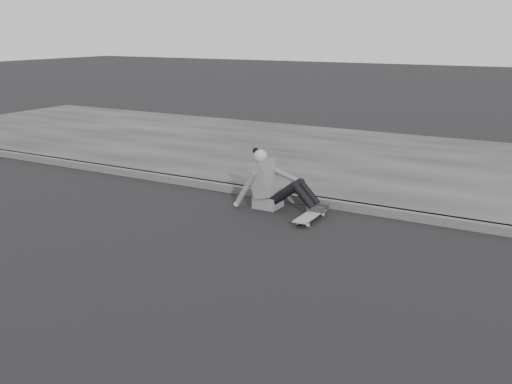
# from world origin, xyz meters

# --- Properties ---
(ground) EXTENTS (80.00, 80.00, 0.00)m
(ground) POSITION_xyz_m (0.00, 0.00, 0.00)
(ground) COLOR black
(ground) RESTS_ON ground
(curb) EXTENTS (24.00, 0.16, 0.12)m
(curb) POSITION_xyz_m (0.00, 2.58, 0.06)
(curb) COLOR #484848
(curb) RESTS_ON ground
(sidewalk) EXTENTS (24.00, 6.00, 0.12)m
(sidewalk) POSITION_xyz_m (0.00, 5.60, 0.06)
(sidewalk) COLOR #373737
(sidewalk) RESTS_ON ground
(skateboard) EXTENTS (0.20, 0.78, 0.09)m
(skateboard) POSITION_xyz_m (-0.10, 1.88, 0.07)
(skateboard) COLOR #A1A19C
(skateboard) RESTS_ON ground
(seated_woman) EXTENTS (1.38, 0.46, 0.88)m
(seated_woman) POSITION_xyz_m (-0.84, 2.12, 0.36)
(seated_woman) COLOR #59595B
(seated_woman) RESTS_ON ground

